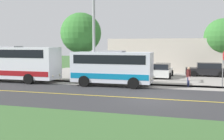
% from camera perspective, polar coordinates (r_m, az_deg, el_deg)
% --- Properties ---
extents(ground_plane, '(120.00, 120.00, 0.00)m').
position_cam_1_polar(ground_plane, '(16.63, 8.39, -6.22)').
color(ground_plane, '#3D6633').
extents(road_surface, '(8.00, 100.00, 0.01)m').
position_cam_1_polar(road_surface, '(16.63, 8.39, -6.21)').
color(road_surface, '#333335').
rests_on(road_surface, ground).
extents(sidewalk, '(2.40, 100.00, 0.01)m').
position_cam_1_polar(sidewalk, '(21.72, 10.11, -3.49)').
color(sidewalk, '#9E9991').
rests_on(sidewalk, ground).
extents(parking_lot_surface, '(14.00, 36.00, 0.01)m').
position_cam_1_polar(parking_lot_surface, '(28.78, 17.44, -1.47)').
color(parking_lot_surface, '#9E9991').
rests_on(parking_lot_surface, ground).
extents(road_centre_line, '(0.16, 100.00, 0.00)m').
position_cam_1_polar(road_centre_line, '(16.63, 8.39, -6.19)').
color(road_centre_line, gold).
rests_on(road_centre_line, ground).
extents(shuttle_bus_front, '(2.67, 6.64, 2.90)m').
position_cam_1_polar(shuttle_bus_front, '(21.53, 0.06, 0.78)').
color(shuttle_bus_front, silver).
rests_on(shuttle_bus_front, ground).
extents(transit_bus_rear, '(2.58, 10.65, 3.28)m').
position_cam_1_polar(transit_bus_rear, '(26.23, -22.45, 1.64)').
color(transit_bus_rear, white).
rests_on(transit_bus_rear, ground).
extents(pedestrian_with_bags, '(0.72, 0.34, 1.59)m').
position_cam_1_polar(pedestrian_with_bags, '(21.94, 16.39, -1.32)').
color(pedestrian_with_bags, '#1E2347').
rests_on(pedestrian_with_bags, ground).
extents(stop_sign, '(0.76, 0.07, 2.88)m').
position_cam_1_polar(stop_sign, '(22.51, 23.16, 1.48)').
color(stop_sign, slate).
rests_on(stop_sign, ground).
extents(street_light_pole, '(1.97, 0.24, 8.16)m').
position_cam_1_polar(street_light_pole, '(22.37, -4.10, 8.36)').
color(street_light_pole, '#9E9EA3').
rests_on(street_light_pole, ground).
extents(parked_car_near, '(4.47, 2.16, 1.45)m').
position_cam_1_polar(parked_car_near, '(27.82, 10.92, -0.13)').
color(parked_car_near, white).
rests_on(parked_car_near, ground).
extents(parked_car_far, '(2.05, 4.41, 1.45)m').
position_cam_1_polar(parked_car_far, '(30.05, 20.10, 0.04)').
color(parked_car_far, black).
rests_on(parked_car_far, ground).
extents(tree_curbside, '(3.91, 3.91, 6.46)m').
position_cam_1_polar(tree_curbside, '(25.49, -6.81, 7.97)').
color(tree_curbside, '#4C3826').
rests_on(tree_curbside, ground).
extents(tree_lot_edge, '(4.30, 4.30, 6.53)m').
position_cam_1_polar(tree_lot_edge, '(33.86, 23.02, 6.74)').
color(tree_lot_edge, brown).
rests_on(tree_lot_edge, ground).
extents(commercial_building, '(10.00, 21.86, 4.17)m').
position_cam_1_polar(commercial_building, '(37.61, 17.52, 3.28)').
color(commercial_building, beige).
rests_on(commercial_building, ground).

